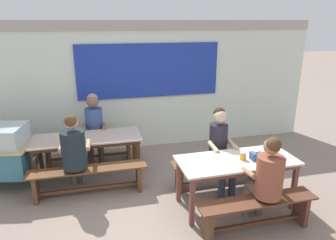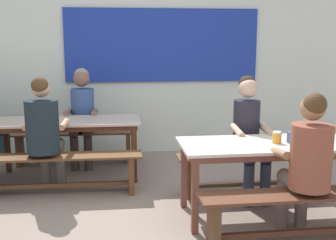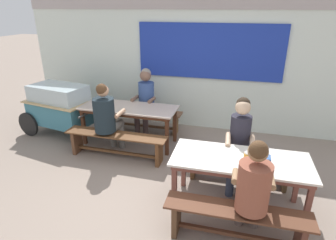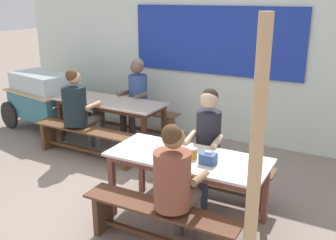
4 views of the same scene
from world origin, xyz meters
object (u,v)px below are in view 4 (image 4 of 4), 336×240
at_px(condiment_jar, 193,154).
at_px(wooden_support_post, 254,181).
at_px(person_near_front, 175,180).
at_px(bench_far_back, 132,117).
at_px(dining_table_far, 110,105).
at_px(bench_near_front, 160,221).
at_px(person_center_facing, 136,93).
at_px(tissue_box, 208,158).
at_px(dining_table_near, 188,163).
at_px(bench_near_back, 209,172).
at_px(person_right_near_table, 206,139).
at_px(food_cart, 42,97).
at_px(bench_far_front, 86,138).
at_px(person_left_back_turned, 78,107).

distance_m(condiment_jar, wooden_support_post, 1.36).
bearing_deg(person_near_front, bench_far_back, 130.75).
distance_m(dining_table_far, bench_far_back, 0.71).
distance_m(bench_near_front, person_center_facing, 3.26).
bearing_deg(tissue_box, dining_table_near, 164.73).
relative_size(dining_table_far, bench_far_back, 1.04).
relative_size(dining_table_near, condiment_jar, 15.10).
bearing_deg(bench_near_back, condiment_jar, -82.42).
bearing_deg(person_right_near_table, dining_table_far, 156.89).
xyz_separation_m(food_cart, person_near_front, (3.74, -1.98, 0.12)).
relative_size(dining_table_far, person_near_front, 1.40).
bearing_deg(bench_far_front, bench_near_back, -4.98).
distance_m(person_center_facing, wooden_support_post, 4.17).
bearing_deg(dining_table_near, person_center_facing, 134.78).
bearing_deg(bench_near_front, dining_table_far, 135.94).
distance_m(bench_far_back, person_right_near_table, 2.56).
xyz_separation_m(person_center_facing, person_right_near_table, (1.91, -1.42, -0.02)).
bearing_deg(bench_near_back, person_right_near_table, -101.85).
height_order(dining_table_far, person_center_facing, person_center_facing).
bearing_deg(person_near_front, person_left_back_turned, 149.52).
distance_m(person_left_back_turned, condiment_jar, 2.49).
distance_m(bench_near_front, food_cart, 4.15).
bearing_deg(dining_table_far, condiment_jar, -33.76).
distance_m(bench_far_back, wooden_support_post, 4.37).
bearing_deg(person_right_near_table, person_left_back_turned, 171.69).
bearing_deg(bench_near_back, wooden_support_post, -57.99).
distance_m(person_right_near_table, wooden_support_post, 1.87).
relative_size(bench_near_back, person_near_front, 1.22).
xyz_separation_m(dining_table_far, wooden_support_post, (3.06, -2.39, 0.46)).
relative_size(bench_far_back, person_center_facing, 1.30).
bearing_deg(person_center_facing, wooden_support_post, -45.13).
distance_m(person_center_facing, person_right_near_table, 2.38).
distance_m(bench_far_front, bench_near_back, 2.07).
distance_m(bench_far_back, bench_near_back, 2.49).
height_order(person_center_facing, condiment_jar, person_center_facing).
xyz_separation_m(bench_far_back, person_right_near_table, (2.04, -1.48, 0.44)).
bearing_deg(dining_table_far, person_left_back_turned, -108.08).
bearing_deg(food_cart, person_right_near_table, -14.09).
bearing_deg(person_left_back_turned, bench_far_back, 81.15).
height_order(bench_far_back, bench_near_back, same).
distance_m(dining_table_far, bench_far_front, 0.71).
relative_size(bench_near_front, food_cart, 0.92).
height_order(bench_near_back, person_center_facing, person_center_facing).
bearing_deg(bench_far_back, person_right_near_table, -36.02).
height_order(person_near_front, condiment_jar, person_near_front).
bearing_deg(person_left_back_turned, food_cart, 156.98).
bearing_deg(bench_near_back, bench_far_back, 145.70).
bearing_deg(bench_near_front, person_near_front, 24.21).
bearing_deg(bench_far_back, dining_table_far, -90.18).
distance_m(dining_table_near, food_cart, 3.87).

